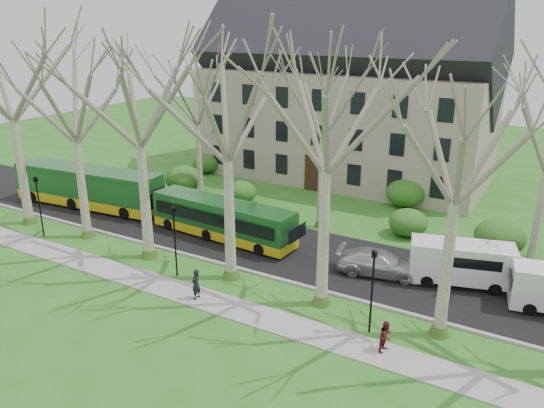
{
  "coord_description": "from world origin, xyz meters",
  "views": [
    {
      "loc": [
        13.11,
        -22.67,
        14.38
      ],
      "look_at": [
        -1.8,
        3.0,
        4.03
      ],
      "focal_mm": 35.0,
      "sensor_mm": 36.0,
      "label": 1
    }
  ],
  "objects": [
    {
      "name": "pedestrian_b",
      "position": [
        7.19,
        -2.17,
        0.81
      ],
      "size": [
        0.68,
        0.81,
        1.5
      ],
      "primitive_type": "imported",
      "rotation": [
        0.0,
        0.0,
        1.4
      ],
      "color": "#541319",
      "rests_on": "sidewalk"
    },
    {
      "name": "van_a",
      "position": [
        8.71,
        6.26,
        1.29
      ],
      "size": [
        5.97,
        3.47,
        2.46
      ],
      "primitive_type": null,
      "rotation": [
        0.0,
        0.0,
        0.27
      ],
      "color": "white",
      "rests_on": "road"
    },
    {
      "name": "tree_row_verge",
      "position": [
        0.0,
        0.3,
        7.0
      ],
      "size": [
        49.0,
        7.0,
        14.0
      ],
      "color": "gray",
      "rests_on": "ground"
    },
    {
      "name": "ground",
      "position": [
        0.0,
        0.0,
        0.0
      ],
      "size": [
        120.0,
        120.0,
        0.0
      ],
      "primitive_type": "plane",
      "color": "#286C1F",
      "rests_on": "ground"
    },
    {
      "name": "lamp_row",
      "position": [
        -0.0,
        -1.0,
        2.57
      ],
      "size": [
        36.22,
        0.22,
        4.3
      ],
      "color": "black",
      "rests_on": "ground"
    },
    {
      "name": "building",
      "position": [
        -6.0,
        24.0,
        8.07
      ],
      "size": [
        26.5,
        12.2,
        16.0
      ],
      "color": "gray",
      "rests_on": "ground"
    },
    {
      "name": "sidewalk",
      "position": [
        0.0,
        -2.5,
        0.03
      ],
      "size": [
        70.0,
        2.0,
        0.06
      ],
      "primitive_type": "cube",
      "color": "gray",
      "rests_on": "ground"
    },
    {
      "name": "hedges",
      "position": [
        -4.67,
        14.0,
        1.0
      ],
      "size": [
        30.6,
        8.6,
        2.0
      ],
      "color": "#175319",
      "rests_on": "ground"
    },
    {
      "name": "pedestrian_a",
      "position": [
        -3.24,
        -2.69,
        0.93
      ],
      "size": [
        0.44,
        0.65,
        1.73
      ],
      "primitive_type": "imported",
      "rotation": [
        0.0,
        0.0,
        -1.53
      ],
      "color": "black",
      "rests_on": "sidewalk"
    },
    {
      "name": "road",
      "position": [
        0.0,
        5.5,
        0.03
      ],
      "size": [
        80.0,
        8.0,
        0.06
      ],
      "primitive_type": "cube",
      "color": "black",
      "rests_on": "ground"
    },
    {
      "name": "sedan",
      "position": [
        4.35,
        5.09,
        0.79
      ],
      "size": [
        5.32,
        3.03,
        1.45
      ],
      "primitive_type": "imported",
      "rotation": [
        0.0,
        0.0,
        1.78
      ],
      "color": "#BDBCC1",
      "rests_on": "road"
    },
    {
      "name": "curb",
      "position": [
        0.0,
        1.5,
        0.07
      ],
      "size": [
        80.0,
        0.25,
        0.14
      ],
      "primitive_type": "cube",
      "color": "#A5A39E",
      "rests_on": "ground"
    },
    {
      "name": "tree_row_far",
      "position": [
        -1.33,
        11.0,
        6.0
      ],
      "size": [
        33.0,
        7.0,
        12.0
      ],
      "color": "gray",
      "rests_on": "ground"
    },
    {
      "name": "bus_lead",
      "position": [
        -20.06,
        5.04,
        1.69
      ],
      "size": [
        13.23,
        3.96,
        3.26
      ],
      "primitive_type": null,
      "rotation": [
        0.0,
        0.0,
        0.1
      ],
      "color": "#16501D",
      "rests_on": "road"
    },
    {
      "name": "bus_follow",
      "position": [
        -6.94,
        5.07,
        1.43
      ],
      "size": [
        11.04,
        2.94,
        2.73
      ],
      "primitive_type": null,
      "rotation": [
        0.0,
        0.0,
        -0.06
      ],
      "color": "#16501D",
      "rests_on": "road"
    }
  ]
}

